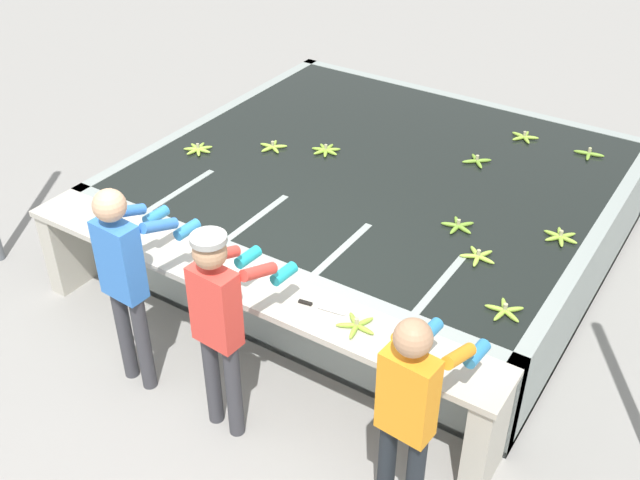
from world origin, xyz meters
The scene contains 18 objects.
ground_plane centered at (0.00, 0.00, 0.00)m, with size 80.00×80.00×0.00m, color gray.
wash_tank centered at (0.00, 2.30, 0.41)m, with size 4.11×3.74×0.84m.
work_ledge centered at (0.00, 0.23, 0.59)m, with size 4.11×0.45×0.84m.
worker_0 centered at (-0.58, -0.32, 1.01)m, with size 0.43×0.72×1.68m.
worker_1 centered at (0.26, -0.31, 0.99)m, with size 0.44×0.73×1.64m.
worker_2 centered at (1.64, -0.31, 0.96)m, with size 0.44×0.72×1.61m.
banana_bunch_floating_0 centered at (1.34, 1.41, 0.86)m, with size 0.27×0.27×0.08m.
banana_bunch_floating_1 centered at (1.74, 0.91, 0.86)m, with size 0.27×0.27×0.08m.
banana_bunch_floating_2 centered at (0.72, 2.83, 0.86)m, with size 0.24×0.24×0.08m.
banana_bunch_floating_3 centered at (1.54, 3.54, 0.86)m, with size 0.28×0.28×0.08m.
banana_bunch_floating_4 centered at (0.91, 3.54, 0.86)m, with size 0.28×0.27×0.08m.
banana_bunch_floating_5 centered at (1.77, 2.01, 0.86)m, with size 0.28×0.27×0.08m.
banana_bunch_floating_6 centered at (-1.03, 2.03, 0.86)m, with size 0.27×0.28×0.08m.
banana_bunch_floating_7 centered at (-0.57, 2.25, 0.86)m, with size 0.28×0.28×0.08m.
banana_bunch_floating_8 centered at (-1.59, 1.60, 0.86)m, with size 0.28×0.28×0.08m.
banana_bunch_floating_9 centered at (1.03, 1.72, 0.86)m, with size 0.28×0.27×0.08m.
banana_bunch_ledge_0 centered at (0.97, 0.22, 0.86)m, with size 0.27×0.28×0.08m.
knife_0 centered at (0.62, 0.26, 0.85)m, with size 0.35×0.08×0.02m.
Camera 1 is at (2.84, -3.09, 4.12)m, focal length 42.00 mm.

